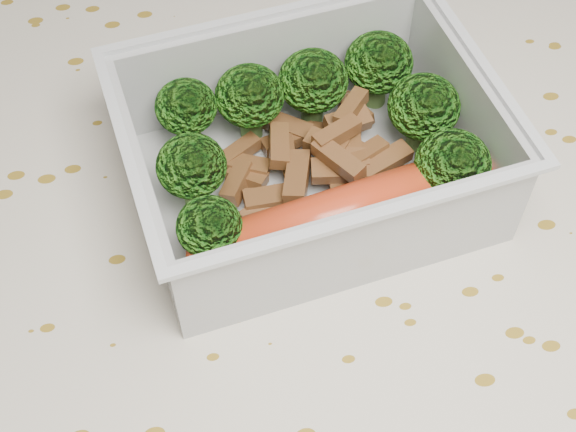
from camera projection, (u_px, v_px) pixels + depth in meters
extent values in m
cube|color=brown|center=(287.00, 285.00, 0.43)|extent=(1.40, 0.90, 0.04)
cube|color=beige|center=(287.00, 262.00, 0.41)|extent=(1.46, 0.96, 0.01)
cube|color=silver|center=(309.00, 184.00, 0.44)|extent=(0.20, 0.16, 0.00)
cube|color=silver|center=(270.00, 63.00, 0.45)|extent=(0.17, 0.03, 0.06)
cube|color=silver|center=(358.00, 248.00, 0.37)|extent=(0.17, 0.03, 0.06)
cube|color=silver|center=(462.00, 107.00, 0.43)|extent=(0.02, 0.13, 0.06)
cube|color=silver|center=(146.00, 190.00, 0.39)|extent=(0.02, 0.13, 0.06)
cube|color=silver|center=(267.00, 14.00, 0.42)|extent=(0.19, 0.03, 0.00)
cube|color=silver|center=(367.00, 217.00, 0.35)|extent=(0.19, 0.03, 0.00)
cube|color=silver|center=(481.00, 62.00, 0.40)|extent=(0.03, 0.13, 0.00)
cube|color=silver|center=(126.00, 153.00, 0.37)|extent=(0.03, 0.13, 0.00)
cylinder|color=#608C3F|center=(190.00, 134.00, 0.44)|extent=(0.01, 0.01, 0.02)
ellipsoid|color=#367D18|center=(186.00, 107.00, 0.42)|extent=(0.03, 0.03, 0.03)
cylinder|color=#608C3F|center=(251.00, 123.00, 0.45)|extent=(0.01, 0.01, 0.02)
ellipsoid|color=#367D18|center=(250.00, 96.00, 0.43)|extent=(0.04, 0.04, 0.03)
cylinder|color=#608C3F|center=(312.00, 109.00, 0.45)|extent=(0.01, 0.01, 0.02)
ellipsoid|color=#367D18|center=(313.00, 81.00, 0.44)|extent=(0.04, 0.04, 0.03)
cylinder|color=#608C3F|center=(375.00, 91.00, 0.46)|extent=(0.01, 0.01, 0.02)
ellipsoid|color=#367D18|center=(379.00, 63.00, 0.44)|extent=(0.04, 0.04, 0.03)
cylinder|color=#608C3F|center=(196.00, 192.00, 0.42)|extent=(0.01, 0.01, 0.02)
ellipsoid|color=#367D18|center=(191.00, 166.00, 0.40)|extent=(0.04, 0.04, 0.03)
cylinder|color=#608C3F|center=(418.00, 134.00, 0.44)|extent=(0.01, 0.01, 0.02)
ellipsoid|color=#367D18|center=(424.00, 107.00, 0.42)|extent=(0.04, 0.04, 0.03)
cylinder|color=#608C3F|center=(213.00, 252.00, 0.39)|extent=(0.01, 0.01, 0.02)
ellipsoid|color=#367D18|center=(209.00, 227.00, 0.38)|extent=(0.03, 0.03, 0.03)
cylinder|color=#608C3F|center=(446.00, 191.00, 0.42)|extent=(0.01, 0.01, 0.02)
ellipsoid|color=#367D18|center=(453.00, 164.00, 0.40)|extent=(0.04, 0.04, 0.03)
cube|color=brown|center=(336.00, 134.00, 0.45)|extent=(0.03, 0.02, 0.01)
cube|color=brown|center=(353.00, 155.00, 0.42)|extent=(0.01, 0.03, 0.01)
cube|color=brown|center=(326.00, 145.00, 0.43)|extent=(0.03, 0.02, 0.01)
cube|color=brown|center=(247.00, 177.00, 0.43)|extent=(0.02, 0.02, 0.01)
cube|color=brown|center=(338.00, 159.00, 0.41)|extent=(0.03, 0.03, 0.01)
cube|color=brown|center=(287.00, 126.00, 0.45)|extent=(0.03, 0.03, 0.01)
cube|color=brown|center=(237.00, 183.00, 0.42)|extent=(0.02, 0.03, 0.01)
cube|color=brown|center=(351.00, 108.00, 0.43)|extent=(0.02, 0.03, 0.01)
cube|color=brown|center=(271.00, 200.00, 0.42)|extent=(0.03, 0.01, 0.01)
cube|color=brown|center=(240.00, 151.00, 0.44)|extent=(0.02, 0.02, 0.01)
cube|color=brown|center=(269.00, 200.00, 0.42)|extent=(0.03, 0.01, 0.01)
cube|color=brown|center=(290.00, 139.00, 0.44)|extent=(0.03, 0.02, 0.01)
cube|color=brown|center=(262.00, 208.00, 0.42)|extent=(0.03, 0.02, 0.01)
cube|color=brown|center=(348.00, 122.00, 0.44)|extent=(0.03, 0.02, 0.01)
cube|color=brown|center=(348.00, 159.00, 0.42)|extent=(0.02, 0.02, 0.01)
cube|color=brown|center=(279.00, 146.00, 0.43)|extent=(0.01, 0.03, 0.01)
cube|color=brown|center=(336.00, 134.00, 0.42)|extent=(0.03, 0.02, 0.01)
cube|color=brown|center=(367.00, 155.00, 0.42)|extent=(0.03, 0.02, 0.01)
cube|color=brown|center=(345.00, 147.00, 0.44)|extent=(0.03, 0.03, 0.01)
cube|color=brown|center=(383.00, 162.00, 0.42)|extent=(0.03, 0.02, 0.01)
cube|color=brown|center=(339.00, 170.00, 0.42)|extent=(0.03, 0.02, 0.01)
cube|color=brown|center=(297.00, 176.00, 0.42)|extent=(0.02, 0.03, 0.01)
cube|color=brown|center=(341.00, 172.00, 0.43)|extent=(0.02, 0.03, 0.01)
cube|color=brown|center=(247.00, 166.00, 0.43)|extent=(0.03, 0.02, 0.01)
cube|color=brown|center=(356.00, 111.00, 0.45)|extent=(0.02, 0.03, 0.01)
cube|color=brown|center=(289.00, 154.00, 0.44)|extent=(0.01, 0.03, 0.01)
cylinder|color=red|center=(345.00, 214.00, 0.40)|extent=(0.14, 0.05, 0.03)
sphere|color=red|center=(465.00, 174.00, 0.41)|extent=(0.03, 0.03, 0.03)
sphere|color=red|center=(215.00, 256.00, 0.38)|extent=(0.03, 0.03, 0.03)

